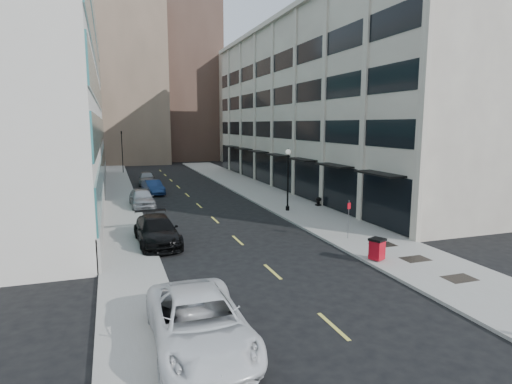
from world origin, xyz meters
TOP-DOWN VIEW (x-y plane):
  - ground at (0.00, 0.00)m, footprint 160.00×160.00m
  - sidewalk_right at (7.50, 20.00)m, footprint 5.00×80.00m
  - sidewalk_left at (-6.50, 20.00)m, footprint 3.00×80.00m
  - building_right at (16.94, 26.99)m, footprint 15.30×46.50m
  - building_left at (-15.95, 27.00)m, footprint 16.14×46.00m
  - skyline_tan_near at (-4.00, 68.00)m, footprint 14.00×18.00m
  - skyline_brown at (8.00, 72.00)m, footprint 12.00×16.00m
  - skyline_tan_far at (-14.00, 78.00)m, footprint 12.00×14.00m
  - skyline_stone at (18.00, 66.00)m, footprint 10.00×14.00m
  - grate_near at (7.60, -2.00)m, footprint 1.40×1.00m
  - grate_mid at (7.60, 1.00)m, footprint 1.40×1.00m
  - grate_far at (7.60, 3.80)m, footprint 1.40×1.00m
  - road_centerline at (0.00, 17.00)m, footprint 0.15×68.20m
  - traffic_signal at (-5.50, 48.00)m, footprint 0.66×0.66m
  - car_white_van at (-4.80, -4.00)m, footprint 3.00×6.39m
  - car_black_pickup at (-4.80, 8.71)m, footprint 2.58×5.82m
  - car_silver_sedan at (-4.80, 20.73)m, footprint 2.08×4.93m
  - car_blue_sedan at (-3.20, 27.59)m, footprint 2.09×4.53m
  - car_grey_sedan at (-3.20, 35.00)m, footprint 2.24×4.80m
  - trash_bin at (5.60, 1.53)m, footprint 0.93×0.93m
  - lamppost at (6.27, 14.89)m, footprint 0.42×0.42m
  - sign_post at (6.40, 5.71)m, footprint 0.27×0.12m
  - urn_planter at (9.60, 15.93)m, footprint 0.53×0.53m

SIDE VIEW (x-z plane):
  - ground at x=0.00m, z-range 0.00..0.00m
  - road_centerline at x=0.00m, z-range 0.00..0.01m
  - sidewalk_right at x=7.50m, z-range 0.00..0.15m
  - sidewalk_left at x=-6.50m, z-range 0.00..0.15m
  - grate_near at x=7.60m, z-range 0.15..0.16m
  - grate_mid at x=7.60m, z-range 0.15..0.16m
  - grate_far at x=7.60m, z-range 0.15..0.16m
  - urn_planter at x=9.60m, z-range 0.23..0.97m
  - car_blue_sedan at x=-3.20m, z-range 0.00..1.44m
  - trash_bin at x=5.60m, z-range 0.19..1.34m
  - car_grey_sedan at x=-3.20m, z-range 0.00..1.59m
  - car_black_pickup at x=-4.80m, z-range 0.00..1.66m
  - car_silver_sedan at x=-4.80m, z-range 0.00..1.67m
  - car_white_van at x=-4.80m, z-range 0.00..1.77m
  - sign_post at x=6.40m, z-range 0.50..2.88m
  - lamppost at x=6.27m, z-range 0.59..5.67m
  - traffic_signal at x=-5.50m, z-range 2.23..9.21m
  - building_right at x=16.94m, z-range -0.13..18.12m
  - building_left at x=-15.95m, z-range -0.01..19.99m
  - skyline_stone at x=18.00m, z-range 0.00..20.00m
  - skyline_tan_far at x=-14.00m, z-range 0.00..22.00m
  - skyline_tan_near at x=-4.00m, z-range 0.00..28.00m
  - skyline_brown at x=8.00m, z-range 0.00..34.00m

